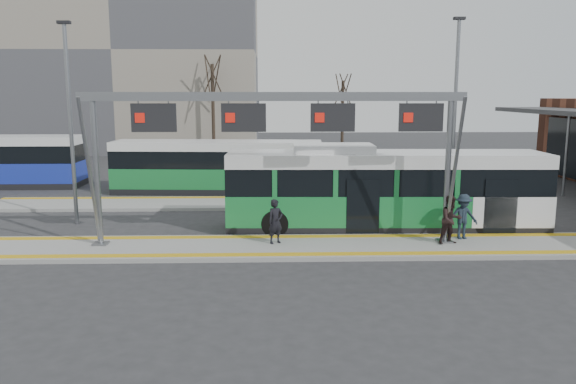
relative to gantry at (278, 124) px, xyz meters
name	(u,v)px	position (x,y,z in m)	size (l,w,h in m)	color
ground	(289,249)	(0.35, -0.25, -4.30)	(120.00, 120.00, 0.00)	#2D2D30
platform_main	(289,247)	(0.35, -0.25, -4.22)	(22.00, 3.00, 0.15)	gray
platform_second	(201,203)	(-3.65, 7.75, -4.22)	(20.00, 3.00, 0.15)	gray
tactile_main	(289,245)	(0.35, -0.25, -4.14)	(22.00, 2.65, 0.02)	gold
tactile_second	(204,197)	(-3.65, 8.90, -4.14)	(20.00, 0.35, 0.02)	gold
gantry	(278,124)	(0.00, 0.00, 0.00)	(13.00, 1.68, 5.20)	slate
apartment_block	(129,52)	(-13.65, 35.75, 4.91)	(24.50, 12.50, 18.40)	gray
hero_bus	(384,191)	(4.17, 2.56, -2.76)	(12.32, 2.95, 3.37)	black
bg_bus_green	(218,167)	(-3.15, 11.28, -2.92)	(11.32, 3.12, 2.80)	black
passenger_a	(275,221)	(-0.10, 0.03, -3.37)	(0.57, 0.37, 1.55)	black
passenger_b	(451,220)	(5.97, -0.22, -3.30)	(0.83, 0.64, 1.70)	black
passenger_c	(463,217)	(6.61, 0.44, -3.34)	(1.05, 0.60, 1.63)	#1E2A36
tree_left	(212,78)	(-5.09, 28.52, 2.34)	(1.40, 1.40, 8.75)	#382B21
tree_mid	(343,91)	(6.34, 33.03, 1.29)	(1.40, 1.40, 7.37)	#382B21
lamp_west	(70,119)	(-8.26, 3.85, -0.01)	(0.50, 0.25, 8.08)	slate
lamp_east	(455,111)	(8.01, 6.24, 0.25)	(0.50, 0.25, 8.60)	slate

